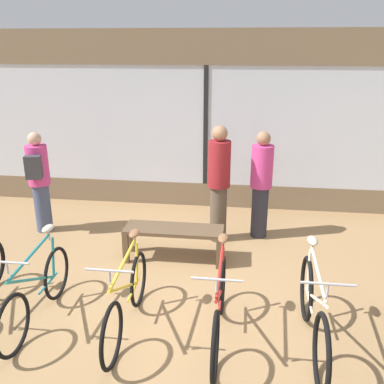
# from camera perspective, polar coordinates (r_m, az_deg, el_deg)

# --- Properties ---
(ground_plane) EXTENTS (24.00, 24.00, 0.00)m
(ground_plane) POSITION_cam_1_polar(r_m,az_deg,el_deg) (5.20, -2.19, -15.49)
(ground_plane) COLOR #99754C
(shop_back_wall) EXTENTS (12.00, 0.08, 3.20)m
(shop_back_wall) POSITION_cam_1_polar(r_m,az_deg,el_deg) (7.82, 1.86, 9.52)
(shop_back_wall) COLOR #7A664C
(shop_back_wall) RESTS_ON ground_plane
(bicycle_left) EXTENTS (0.46, 1.66, 1.00)m
(bicycle_left) POSITION_cam_1_polar(r_m,az_deg,el_deg) (5.13, -19.94, -12.36)
(bicycle_left) COLOR black
(bicycle_left) RESTS_ON ground_plane
(bicycle_center_left) EXTENTS (0.46, 1.69, 1.01)m
(bicycle_center_left) POSITION_cam_1_polar(r_m,az_deg,el_deg) (4.75, -8.69, -13.97)
(bicycle_center_left) COLOR black
(bicycle_center_left) RESTS_ON ground_plane
(bicycle_center_right) EXTENTS (0.46, 1.74, 1.02)m
(bicycle_center_right) POSITION_cam_1_polar(r_m,az_deg,el_deg) (4.58, 3.65, -15.14)
(bicycle_center_right) COLOR black
(bicycle_center_right) RESTS_ON ground_plane
(bicycle_right) EXTENTS (0.46, 1.80, 1.05)m
(bicycle_right) POSITION_cam_1_polar(r_m,az_deg,el_deg) (4.62, 15.86, -15.27)
(bicycle_right) COLOR black
(bicycle_right) RESTS_ON ground_plane
(display_bench) EXTENTS (1.40, 0.44, 0.49)m
(display_bench) POSITION_cam_1_polar(r_m,az_deg,el_deg) (6.10, -2.43, -5.59)
(display_bench) COLOR brown
(display_bench) RESTS_ON ground_plane
(customer_near_rack) EXTENTS (0.46, 0.46, 1.71)m
(customer_near_rack) POSITION_cam_1_polar(r_m,az_deg,el_deg) (6.74, 9.19, 1.22)
(customer_near_rack) COLOR #2D2D38
(customer_near_rack) RESTS_ON ground_plane
(customer_by_window) EXTENTS (0.41, 0.53, 1.65)m
(customer_by_window) POSITION_cam_1_polar(r_m,az_deg,el_deg) (7.27, -19.72, 1.56)
(customer_by_window) COLOR #424C6B
(customer_by_window) RESTS_ON ground_plane
(customer_mid_floor) EXTENTS (0.44, 0.44, 1.82)m
(customer_mid_floor) POSITION_cam_1_polar(r_m,az_deg,el_deg) (6.52, 3.61, 1.42)
(customer_mid_floor) COLOR brown
(customer_mid_floor) RESTS_ON ground_plane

